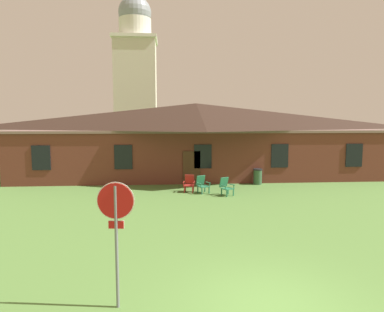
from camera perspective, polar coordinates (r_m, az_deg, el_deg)
The scene contains 8 objects.
ground_plane at distance 8.37m, azimuth 12.97°, elevation -23.21°, with size 200.00×200.00×0.00m, color #517A38.
brick_building at distance 26.37m, azimuth 0.67°, elevation 3.11°, with size 25.54×10.40×5.27m.
dome_tower at distance 42.84m, azimuth -9.28°, elevation 12.47°, with size 5.18×5.18×19.36m.
stop_sign at distance 7.58m, azimuth -12.50°, elevation -10.20°, with size 0.80×0.12×2.77m.
lawn_chair_by_porch at distance 19.37m, azimuth -0.46°, elevation -4.51°, with size 0.72×0.76×0.96m.
lawn_chair_near_door at distance 19.11m, azimuth 1.71°, elevation -4.66°, with size 0.81×0.84×0.96m.
lawn_chair_left_end at distance 18.60m, azimuth 5.67°, elevation -4.99°, with size 0.83×0.86×0.96m.
trash_bin at distance 21.99m, azimuth 10.84°, elevation -3.35°, with size 0.56×0.56×0.98m.
Camera 1 is at (-2.24, -6.95, 4.08)m, focal length 32.14 mm.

